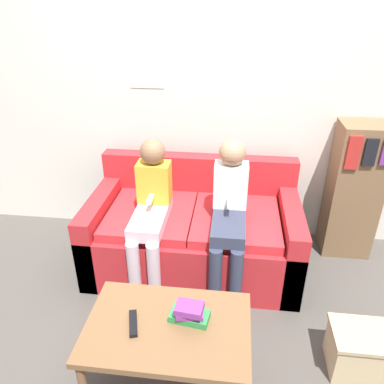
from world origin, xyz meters
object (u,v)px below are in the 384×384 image
Objects in this scene: couch at (194,233)px; bookshelf at (354,191)px; coffee_table at (168,332)px; tv_remote at (133,323)px; storage_box at (362,351)px; person_right at (229,210)px; person_left at (151,207)px.

couch is 1.34m from bookshelf.
coffee_table is 1.95m from bookshelf.
tv_remote is 0.46× the size of storage_box.
person_right is 1.05m from tv_remote.
person_right is (0.27, -0.20, 0.35)m from couch.
person_right is at bearing 72.85° from coffee_table.
tv_remote is 1.34m from storage_box.
tv_remote is at bearing -134.45° from bookshelf.
storage_box is (1.09, 0.23, -0.26)m from coffee_table.
couch is 1.17m from tv_remote.
person_left is at bearing 107.19° from coffee_table.
bookshelf is at bearing 15.20° from couch.
person_right reaches higher than person_left.
person_left is 1.65m from bookshelf.
person_right is at bearing 47.72° from tv_remote.
couch reaches higher than coffee_table.
person_right is 0.98× the size of bookshelf.
person_right is at bearing -151.11° from bookshelf.
bookshelf is 3.00× the size of storage_box.
bookshelf is (1.28, 1.46, 0.16)m from coffee_table.
couch is 1.12m from coffee_table.
storage_box is at bearing -98.39° from bookshelf.
couch is 1.45× the size of person_right.
bookshelf reaches higher than coffee_table.
tv_remote is at bearing -173.58° from coffee_table.
person_left is 0.56m from person_right.
couch is at bearing 143.20° from person_right.
coffee_table is at bearing -72.81° from person_left.
coffee_table is at bearing -131.12° from bookshelf.
bookshelf is at bearing 48.88° from coffee_table.
tv_remote is 2.08m from bookshelf.
couch is at bearing 89.56° from coffee_table.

